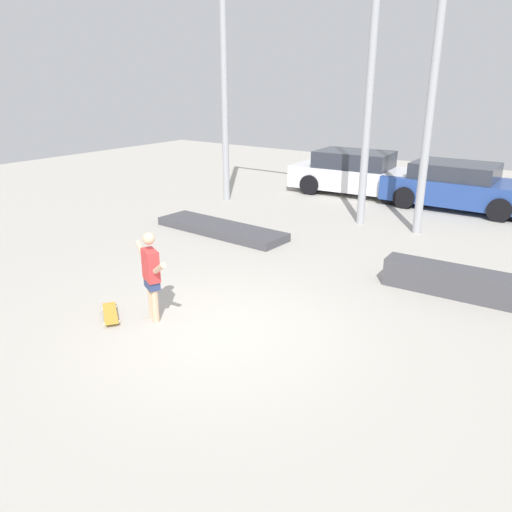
% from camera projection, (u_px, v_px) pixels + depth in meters
% --- Properties ---
extents(ground_plane, '(36.00, 36.00, 0.00)m').
position_uv_depth(ground_plane, '(217.00, 330.00, 7.72)').
color(ground_plane, '#B2ADA3').
extents(skateboarder, '(1.20, 0.62, 1.46)m').
position_uv_depth(skateboarder, '(151.00, 273.00, 7.77)').
color(skateboarder, '#DBAD89').
rests_on(skateboarder, ground_plane).
extents(skateboard, '(0.80, 0.65, 0.08)m').
position_uv_depth(skateboard, '(110.00, 313.00, 8.11)').
color(skateboard, gold).
rests_on(skateboard, ground_plane).
extents(grind_box, '(2.37, 0.62, 0.52)m').
position_uv_depth(grind_box, '(451.00, 281.00, 8.91)').
color(grind_box, '#47474C').
rests_on(grind_box, ground_plane).
extents(manual_pad, '(3.62, 1.13, 0.20)m').
position_uv_depth(manual_pad, '(221.00, 229.00, 12.53)').
color(manual_pad, '#47474C').
rests_on(manual_pad, ground_plane).
extents(canopy_support_left, '(4.80, 0.20, 6.74)m').
position_uv_depth(canopy_support_left, '(291.00, 67.00, 13.32)').
color(canopy_support_left, '#A5A8AD').
rests_on(canopy_support_left, ground_plane).
extents(parked_car_white, '(4.49, 2.24, 1.41)m').
position_uv_depth(parked_car_white, '(357.00, 174.00, 16.54)').
color(parked_car_white, white).
rests_on(parked_car_white, ground_plane).
extents(parked_car_blue, '(4.25, 2.08, 1.33)m').
position_uv_depth(parked_car_blue, '(458.00, 186.00, 14.73)').
color(parked_car_blue, '#284793').
rests_on(parked_car_blue, ground_plane).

